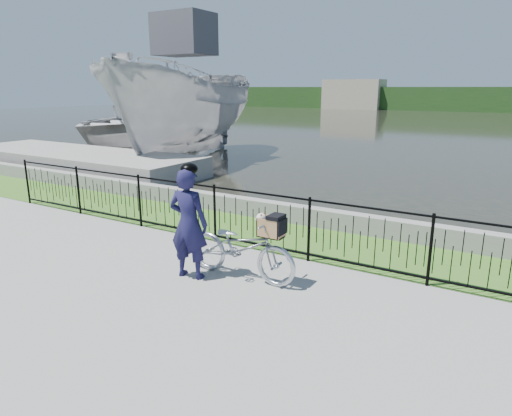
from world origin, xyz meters
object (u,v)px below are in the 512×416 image
Objects in this scene: cyclist at (188,222)px; boat_near at (187,109)px; bicycle_rig at (242,247)px; boat_far at (134,124)px; dock at (78,161)px.

cyclist is 12.52m from boat_near.
bicycle_rig is 19.84m from boat_far.
bicycle_rig reaches higher than dock.
cyclist is at bearing -42.14° from boat_far.
bicycle_rig is 0.18× the size of boat_far.
boat_near is 7.53m from boat_far.
boat_far reaches higher than cyclist.
boat_far is (-4.83, 7.62, 0.64)m from dock.
bicycle_rig is at bearing 28.21° from cyclist.
boat_near reaches higher than cyclist.
dock is 5.43× the size of cyclist.
boat_near is (-8.62, 9.26, 1.57)m from bicycle_rig.
bicycle_rig is 0.92m from cyclist.
boat_near is at bearing 66.90° from dock.
dock is at bearing -113.10° from boat_near.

